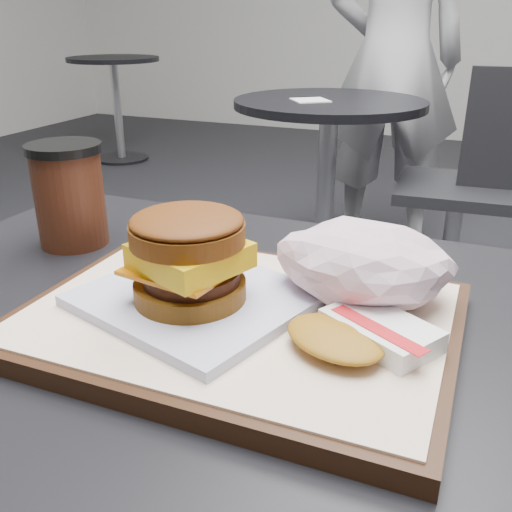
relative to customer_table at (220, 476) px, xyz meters
The scene contains 11 objects.
customer_table is the anchor object (origin of this frame).
serving_tray 0.20m from the customer_table, ahead, with size 0.38×0.28×0.02m.
breakfast_sandwich 0.25m from the customer_table, 141.78° to the right, with size 0.23×0.22×0.09m.
hash_brown 0.26m from the customer_table, ahead, with size 0.14×0.12×0.02m.
crumpled_wrapper 0.28m from the customer_table, 28.05° to the left, with size 0.16×0.12×0.07m, color white, non-canonical shape.
coffee_cup 0.37m from the customer_table, 155.59° to the left, with size 0.09×0.09×0.13m.
neighbor_table 1.69m from the customer_table, 101.98° to the left, with size 0.70×0.70×0.75m.
napkin 1.65m from the customer_table, 104.32° to the left, with size 0.12×0.12×0.00m, color white.
neighbor_chair 1.69m from the customer_table, 83.26° to the left, with size 0.61×0.44×0.88m.
patron 2.26m from the customer_table, 95.99° to the left, with size 0.62×0.41×1.70m, color silver.
bg_table_mid 4.00m from the customer_table, 126.87° to the left, with size 0.66×0.66×0.75m.
Camera 1 is at (0.21, -0.41, 1.03)m, focal length 40.00 mm.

